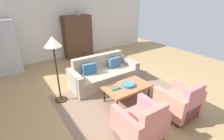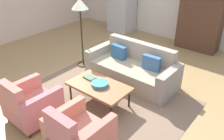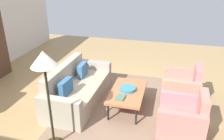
{
  "view_description": "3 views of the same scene",
  "coord_description": "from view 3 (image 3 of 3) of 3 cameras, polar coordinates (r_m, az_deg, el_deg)",
  "views": [
    {
      "loc": [
        -2.36,
        -3.43,
        2.58
      ],
      "look_at": [
        0.04,
        0.02,
        0.68
      ],
      "focal_mm": 26.84,
      "sensor_mm": 36.0,
      "label": 1
    },
    {
      "loc": [
        2.76,
        -3.43,
        2.88
      ],
      "look_at": [
        0.27,
        -0.35,
        0.73
      ],
      "focal_mm": 38.0,
      "sensor_mm": 36.0,
      "label": 2
    },
    {
      "loc": [
        -4.1,
        -1.33,
        2.81
      ],
      "look_at": [
        0.37,
        -0.15,
        0.75
      ],
      "focal_mm": 36.76,
      "sensor_mm": 36.0,
      "label": 3
    }
  ],
  "objects": [
    {
      "name": "coffee_table",
      "position": [
        4.92,
        3.87,
        -5.56
      ],
      "size": [
        1.2,
        0.7,
        0.43
      ],
      "color": "black",
      "rests_on": "ground"
    },
    {
      "name": "floor_lamp",
      "position": [
        3.55,
        -16.41,
        0.35
      ],
      "size": [
        0.4,
        0.4,
        1.72
      ],
      "color": "#2F230F",
      "rests_on": "ground"
    },
    {
      "name": "couch",
      "position": [
        5.28,
        -8.92,
        -4.83
      ],
      "size": [
        2.11,
        0.93,
        0.86
      ],
      "rotation": [
        0.0,
        0.0,
        3.13
      ],
      "color": "gray",
      "rests_on": "ground"
    },
    {
      "name": "book_stack",
      "position": [
        4.63,
        2.11,
        -6.8
      ],
      "size": [
        0.26,
        0.19,
        0.03
      ],
      "color": "#486A51",
      "rests_on": "coffee_table"
    },
    {
      "name": "armchair_left",
      "position": [
        4.39,
        17.66,
        -11.49
      ],
      "size": [
        0.82,
        0.82,
        0.88
      ],
      "rotation": [
        0.0,
        0.0,
        -0.02
      ],
      "color": "#292C14",
      "rests_on": "ground"
    },
    {
      "name": "ground_plane",
      "position": [
        5.14,
        -2.7,
        -9.15
      ],
      "size": [
        10.56,
        10.56,
        0.0
      ],
      "primitive_type": "plane",
      "color": "tan"
    },
    {
      "name": "area_rug",
      "position": [
        5.13,
        3.2,
        -9.24
      ],
      "size": [
        3.4,
        2.6,
        0.01
      ],
      "primitive_type": "cube",
      "color": "#836852",
      "rests_on": "ground"
    },
    {
      "name": "armchair_right",
      "position": [
        5.42,
        17.34,
        -4.27
      ],
      "size": [
        0.82,
        0.82,
        0.88
      ],
      "rotation": [
        0.0,
        0.0,
        -0.02
      ],
      "color": "#3B1D20",
      "rests_on": "ground"
    },
    {
      "name": "fruit_bowl",
      "position": [
        4.9,
        3.95,
        -4.7
      ],
      "size": [
        0.34,
        0.34,
        0.07
      ],
      "primitive_type": "cylinder",
      "color": "teal",
      "rests_on": "coffee_table"
    }
  ]
}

